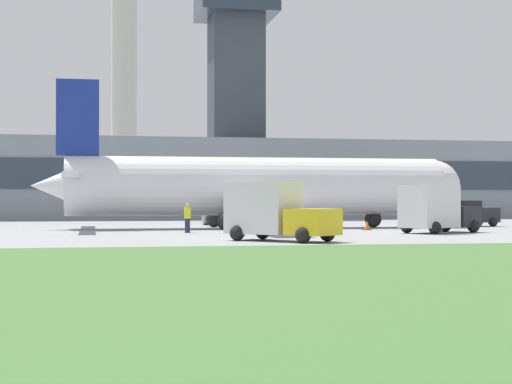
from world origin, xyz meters
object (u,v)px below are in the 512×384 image
at_px(airplane, 251,188).
at_px(pushback_tug, 468,215).
at_px(fuel_truck, 436,210).
at_px(ground_crew_person, 187,218).
at_px(baggage_truck, 275,212).

bearing_deg(airplane, pushback_tug, 1.98).
distance_m(airplane, fuel_truck, 12.99).
height_order(fuel_truck, ground_crew_person, fuel_truck).
relative_size(pushback_tug, fuel_truck, 0.82).
distance_m(pushback_tug, baggage_truck, 24.28).
relative_size(baggage_truck, ground_crew_person, 3.15).
distance_m(baggage_truck, ground_crew_person, 10.40).
distance_m(fuel_truck, ground_crew_person, 13.86).
bearing_deg(ground_crew_person, pushback_tug, 19.42).
xyz_separation_m(airplane, fuel_truck, (8.70, -9.55, -1.33)).
height_order(airplane, baggage_truck, airplane).
distance_m(airplane, pushback_tug, 15.40).
distance_m(pushback_tug, ground_crew_person, 21.32).
distance_m(airplane, baggage_truck, 16.72).
height_order(baggage_truck, ground_crew_person, baggage_truck).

